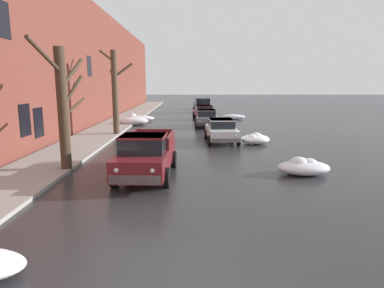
{
  "coord_description": "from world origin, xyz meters",
  "views": [
    {
      "loc": [
        0.0,
        -5.4,
        3.66
      ],
      "look_at": [
        0.1,
        8.7,
        1.08
      ],
      "focal_mm": 31.44,
      "sensor_mm": 36.0,
      "label": 1
    }
  ],
  "objects_px": {
    "sedan_white_parked_kerbside_close": "(221,130)",
    "suv_darkblue_queued_behind_truck": "(202,105)",
    "sedan_maroon_parked_far_down_block": "(204,112)",
    "sedan_grey_parked_kerbside_mid": "(207,118)",
    "bare_tree_mid_block": "(115,91)",
    "sedan_black_at_far_intersection": "(201,104)",
    "bare_tree_second_along_sidewalk": "(63,105)",
    "pickup_truck_maroon_approaching_near_lane": "(146,155)"
  },
  "relations": [
    {
      "from": "sedan_white_parked_kerbside_close",
      "to": "suv_darkblue_queued_behind_truck",
      "type": "height_order",
      "value": "suv_darkblue_queued_behind_truck"
    },
    {
      "from": "bare_tree_mid_block",
      "to": "suv_darkblue_queued_behind_truck",
      "type": "distance_m",
      "value": 18.8
    },
    {
      "from": "suv_darkblue_queued_behind_truck",
      "to": "sedan_grey_parked_kerbside_mid",
      "type": "bearing_deg",
      "value": -90.37
    },
    {
      "from": "sedan_maroon_parked_far_down_block",
      "to": "suv_darkblue_queued_behind_truck",
      "type": "relative_size",
      "value": 0.96
    },
    {
      "from": "suv_darkblue_queued_behind_truck",
      "to": "sedan_black_at_far_intersection",
      "type": "bearing_deg",
      "value": 89.23
    },
    {
      "from": "sedan_grey_parked_kerbside_mid",
      "to": "suv_darkblue_queued_behind_truck",
      "type": "height_order",
      "value": "suv_darkblue_queued_behind_truck"
    },
    {
      "from": "pickup_truck_maroon_approaching_near_lane",
      "to": "sedan_black_at_far_intersection",
      "type": "distance_m",
      "value": 34.34
    },
    {
      "from": "bare_tree_mid_block",
      "to": "pickup_truck_maroon_approaching_near_lane",
      "type": "xyz_separation_m",
      "value": [
        3.45,
        -10.62,
        -2.21
      ]
    },
    {
      "from": "sedan_maroon_parked_far_down_block",
      "to": "sedan_white_parked_kerbside_close",
      "type": "bearing_deg",
      "value": -87.58
    },
    {
      "from": "pickup_truck_maroon_approaching_near_lane",
      "to": "suv_darkblue_queued_behind_truck",
      "type": "height_order",
      "value": "suv_darkblue_queued_behind_truck"
    },
    {
      "from": "bare_tree_second_along_sidewalk",
      "to": "sedan_grey_parked_kerbside_mid",
      "type": "distance_m",
      "value": 16.02
    },
    {
      "from": "bare_tree_mid_block",
      "to": "sedan_maroon_parked_far_down_block",
      "type": "height_order",
      "value": "bare_tree_mid_block"
    },
    {
      "from": "pickup_truck_maroon_approaching_near_lane",
      "to": "sedan_white_parked_kerbside_close",
      "type": "distance_m",
      "value": 8.8
    },
    {
      "from": "bare_tree_second_along_sidewalk",
      "to": "sedan_maroon_parked_far_down_block",
      "type": "xyz_separation_m",
      "value": [
        6.56,
        20.16,
        -1.99
      ]
    },
    {
      "from": "suv_darkblue_queued_behind_truck",
      "to": "sedan_black_at_far_intersection",
      "type": "relative_size",
      "value": 1.13
    },
    {
      "from": "bare_tree_mid_block",
      "to": "sedan_maroon_parked_far_down_block",
      "type": "relative_size",
      "value": 1.38
    },
    {
      "from": "sedan_white_parked_kerbside_close",
      "to": "suv_darkblue_queued_behind_truck",
      "type": "distance_m",
      "value": 20.09
    },
    {
      "from": "sedan_grey_parked_kerbside_mid",
      "to": "sedan_black_at_far_intersection",
      "type": "height_order",
      "value": "same"
    },
    {
      "from": "bare_tree_mid_block",
      "to": "sedan_white_parked_kerbside_close",
      "type": "relative_size",
      "value": 1.48
    },
    {
      "from": "sedan_maroon_parked_far_down_block",
      "to": "sedan_black_at_far_intersection",
      "type": "bearing_deg",
      "value": 89.27
    },
    {
      "from": "pickup_truck_maroon_approaching_near_lane",
      "to": "sedan_black_at_far_intersection",
      "type": "bearing_deg",
      "value": 84.49
    },
    {
      "from": "pickup_truck_maroon_approaching_near_lane",
      "to": "sedan_black_at_far_intersection",
      "type": "xyz_separation_m",
      "value": [
        3.3,
        34.18,
        -0.13
      ]
    },
    {
      "from": "suv_darkblue_queued_behind_truck",
      "to": "bare_tree_mid_block",
      "type": "bearing_deg",
      "value": -110.91
    },
    {
      "from": "pickup_truck_maroon_approaching_near_lane",
      "to": "sedan_maroon_parked_far_down_block",
      "type": "xyz_separation_m",
      "value": [
        3.13,
        21.04,
        -0.13
      ]
    },
    {
      "from": "pickup_truck_maroon_approaching_near_lane",
      "to": "sedan_maroon_parked_far_down_block",
      "type": "bearing_deg",
      "value": 81.54
    },
    {
      "from": "sedan_white_parked_kerbside_close",
      "to": "sedan_maroon_parked_far_down_block",
      "type": "relative_size",
      "value": 0.93
    },
    {
      "from": "bare_tree_mid_block",
      "to": "sedan_white_parked_kerbside_close",
      "type": "xyz_separation_m",
      "value": [
        7.13,
        -2.63,
        -2.34
      ]
    },
    {
      "from": "bare_tree_mid_block",
      "to": "sedan_grey_parked_kerbside_mid",
      "type": "xyz_separation_m",
      "value": [
        6.58,
        4.73,
        -2.34
      ]
    },
    {
      "from": "bare_tree_mid_block",
      "to": "bare_tree_second_along_sidewalk",
      "type": "bearing_deg",
      "value": -89.91
    },
    {
      "from": "bare_tree_mid_block",
      "to": "sedan_black_at_far_intersection",
      "type": "height_order",
      "value": "bare_tree_mid_block"
    },
    {
      "from": "pickup_truck_maroon_approaching_near_lane",
      "to": "sedan_white_parked_kerbside_close",
      "type": "height_order",
      "value": "pickup_truck_maroon_approaching_near_lane"
    },
    {
      "from": "sedan_maroon_parked_far_down_block",
      "to": "sedan_grey_parked_kerbside_mid",
      "type": "bearing_deg",
      "value": -89.96
    },
    {
      "from": "bare_tree_mid_block",
      "to": "sedan_maroon_parked_far_down_block",
      "type": "distance_m",
      "value": 12.54
    },
    {
      "from": "suv_darkblue_queued_behind_truck",
      "to": "sedan_black_at_far_intersection",
      "type": "distance_m",
      "value": 6.12
    },
    {
      "from": "sedan_grey_parked_kerbside_mid",
      "to": "sedan_white_parked_kerbside_close",
      "type": "bearing_deg",
      "value": -85.73
    },
    {
      "from": "sedan_maroon_parked_far_down_block",
      "to": "sedan_black_at_far_intersection",
      "type": "distance_m",
      "value": 13.14
    },
    {
      "from": "bare_tree_mid_block",
      "to": "sedan_white_parked_kerbside_close",
      "type": "distance_m",
      "value": 7.95
    },
    {
      "from": "pickup_truck_maroon_approaching_near_lane",
      "to": "suv_darkblue_queued_behind_truck",
      "type": "distance_m",
      "value": 28.26
    },
    {
      "from": "sedan_grey_parked_kerbside_mid",
      "to": "bare_tree_second_along_sidewalk",
      "type": "bearing_deg",
      "value": -114.41
    },
    {
      "from": "bare_tree_mid_block",
      "to": "sedan_black_at_far_intersection",
      "type": "distance_m",
      "value": 24.62
    },
    {
      "from": "bare_tree_second_along_sidewalk",
      "to": "sedan_maroon_parked_far_down_block",
      "type": "distance_m",
      "value": 21.3
    },
    {
      "from": "sedan_grey_parked_kerbside_mid",
      "to": "sedan_black_at_far_intersection",
      "type": "relative_size",
      "value": 0.99
    }
  ]
}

